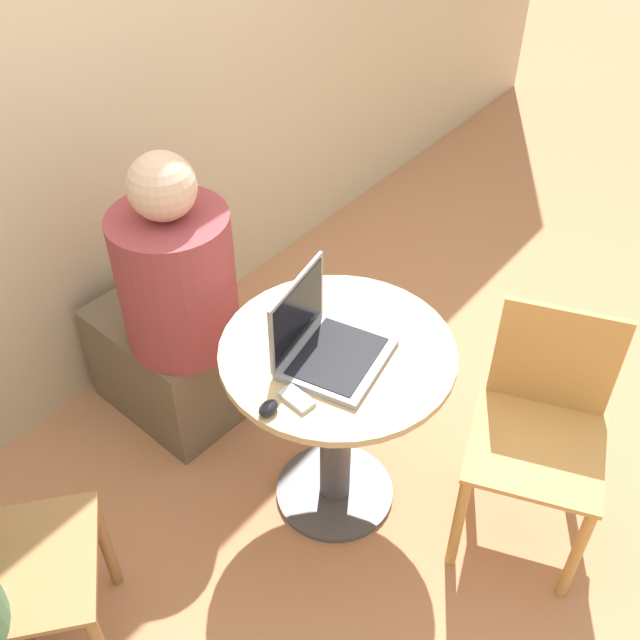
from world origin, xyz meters
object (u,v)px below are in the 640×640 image
at_px(laptop, 325,344).
at_px(cell_phone, 297,399).
at_px(chair_empty, 539,432).
at_px(person_seated, 172,320).

xyz_separation_m(laptop, cell_phone, (-0.19, -0.05, -0.04)).
bearing_deg(chair_empty, cell_phone, 136.89).
height_order(laptop, person_seated, person_seated).
distance_m(chair_empty, person_seated, 1.30).
relative_size(laptop, cell_phone, 3.28).
relative_size(laptop, chair_empty, 0.41).
bearing_deg(person_seated, cell_phone, -103.93).
distance_m(laptop, cell_phone, 0.20).
bearing_deg(laptop, chair_empty, -57.18).
distance_m(laptop, person_seated, 0.75).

